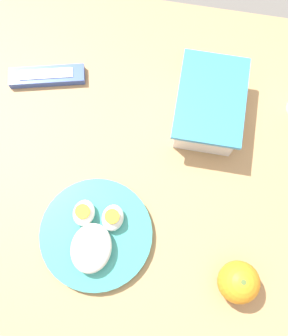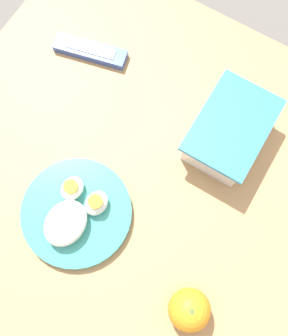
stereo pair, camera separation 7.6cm
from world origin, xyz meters
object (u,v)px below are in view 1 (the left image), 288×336
at_px(rice_plate, 95,235).
at_px(candy_bar, 47,76).
at_px(orange_fruit, 239,282).
at_px(food_container, 209,106).

relative_size(rice_plate, candy_bar, 1.30).
distance_m(orange_fruit, rice_plate, 0.27).
bearing_deg(orange_fruit, candy_bar, -128.80).
height_order(food_container, orange_fruit, food_container).
xyz_separation_m(orange_fruit, candy_bar, (-0.35, -0.44, -0.03)).
bearing_deg(food_container, orange_fruit, 15.94).
bearing_deg(rice_plate, orange_fruit, 81.54).
xyz_separation_m(food_container, orange_fruit, (0.33, 0.09, 0.00)).
height_order(orange_fruit, candy_bar, orange_fruit).
bearing_deg(candy_bar, rice_plate, 28.49).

